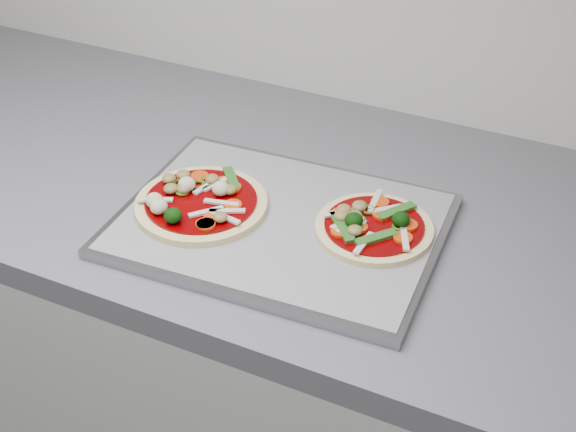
% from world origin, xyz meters
% --- Properties ---
extents(base_cabinet, '(3.60, 0.60, 0.86)m').
position_xyz_m(base_cabinet, '(0.00, 1.30, 0.43)').
color(base_cabinet, beige).
rests_on(base_cabinet, ground).
extents(countertop, '(3.60, 0.60, 0.04)m').
position_xyz_m(countertop, '(0.00, 1.30, 0.88)').
color(countertop, slate).
rests_on(countertop, base_cabinet).
extents(baking_tray, '(0.44, 0.33, 0.01)m').
position_xyz_m(baking_tray, '(-0.01, 1.22, 0.91)').
color(baking_tray, gray).
rests_on(baking_tray, countertop).
extents(parchment, '(0.42, 0.32, 0.00)m').
position_xyz_m(parchment, '(-0.01, 1.22, 0.91)').
color(parchment, gray).
rests_on(parchment, baking_tray).
extents(pizza_left, '(0.22, 0.22, 0.03)m').
position_xyz_m(pizza_left, '(-0.13, 1.20, 0.93)').
color(pizza_left, beige).
rests_on(pizza_left, parchment).
extents(pizza_right, '(0.20, 0.20, 0.03)m').
position_xyz_m(pizza_right, '(0.11, 1.25, 0.92)').
color(pizza_right, beige).
rests_on(pizza_right, parchment).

